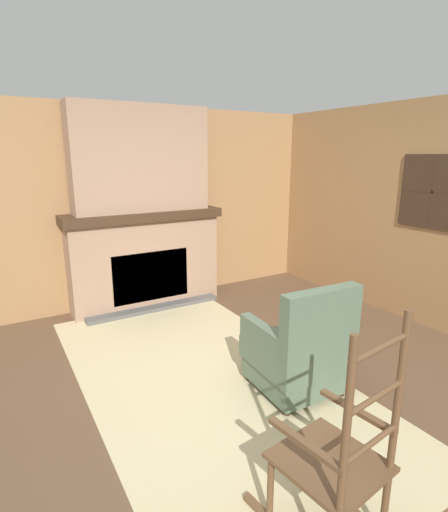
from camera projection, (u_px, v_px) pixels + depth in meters
The scene contains 11 objects.
ground_plane at pixel (244, 390), 3.36m from camera, with size 14.00×14.00×0.00m, color brown.
wood_panel_wall_left at pixel (137, 207), 5.18m from camera, with size 0.06×5.65×2.53m.
wood_panel_wall_back at pixel (442, 217), 4.32m from camera, with size 5.65×0.09×2.53m.
fireplace_hearth at pixel (146, 259), 5.14m from camera, with size 0.61×2.00×1.24m.
chimney_breast at pixel (140, 159), 4.84m from camera, with size 0.35×1.67×1.27m.
area_rug at pixel (206, 377), 3.54m from camera, with size 3.77×1.99×0.01m.
armchair at pixel (299, 353), 3.26m from camera, with size 0.73×0.72×0.97m.
rocking_chair at pixel (336, 468), 1.96m from camera, with size 0.85×0.53×1.26m.
firewood_stack at pixel (337, 316), 4.67m from camera, with size 0.41×0.39×0.23m.
oil_lamp_vase at pixel (86, 207), 4.68m from camera, with size 0.10×0.10×0.26m.
storage_case at pixel (172, 202), 5.22m from camera, with size 0.14×0.24×0.16m.
Camera 1 is at (2.48, -1.67, 1.92)m, focal length 28.00 mm.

